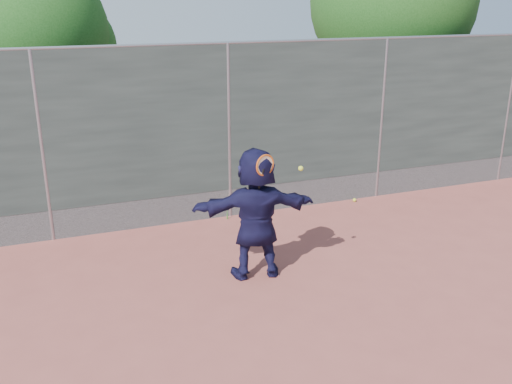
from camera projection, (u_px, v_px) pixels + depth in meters
name	position (u px, v px, depth m)	size (l,w,h in m)	color
ground	(317.00, 312.00, 7.09)	(80.00, 80.00, 0.00)	#9E4C42
player	(256.00, 213.00, 7.75)	(1.71, 0.55, 1.85)	#151438
ball_ground	(355.00, 200.00, 10.85)	(0.07, 0.07, 0.07)	#CCD62F
fence	(229.00, 129.00, 9.66)	(20.00, 0.06, 3.03)	#38423D
swing_action	(268.00, 167.00, 7.36)	(0.64, 0.21, 0.51)	#CC5013
tree_right	(398.00, 6.00, 12.58)	(3.78, 3.60, 5.39)	#382314
tree_left	(38.00, 38.00, 10.98)	(3.15, 3.00, 4.53)	#382314
weed_clump	(248.00, 209.00, 10.14)	(0.68, 0.07, 0.30)	#387226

